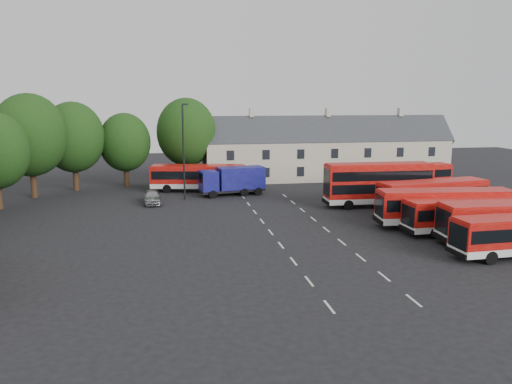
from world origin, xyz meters
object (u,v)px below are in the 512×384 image
at_px(silver_car, 152,197).
at_px(lamppost, 184,149).
at_px(box_truck, 233,180).
at_px(bus_dd_south, 378,182).

relative_size(silver_car, lamppost, 0.42).
bearing_deg(silver_car, lamppost, 21.72).
distance_m(box_truck, lamppost, 7.17).
bearing_deg(bus_dd_south, silver_car, 168.42).
height_order(bus_dd_south, box_truck, bus_dd_south).
xyz_separation_m(silver_car, lamppost, (3.61, 1.72, 5.01)).
bearing_deg(bus_dd_south, lamppost, 161.74).
distance_m(box_truck, silver_car, 10.04).
height_order(bus_dd_south, silver_car, bus_dd_south).
height_order(bus_dd_south, lamppost, lamppost).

